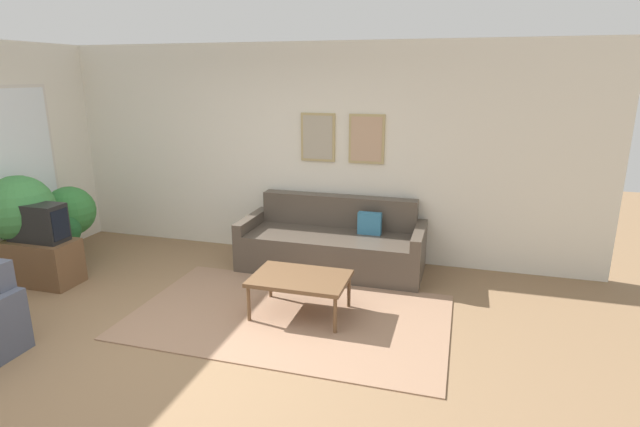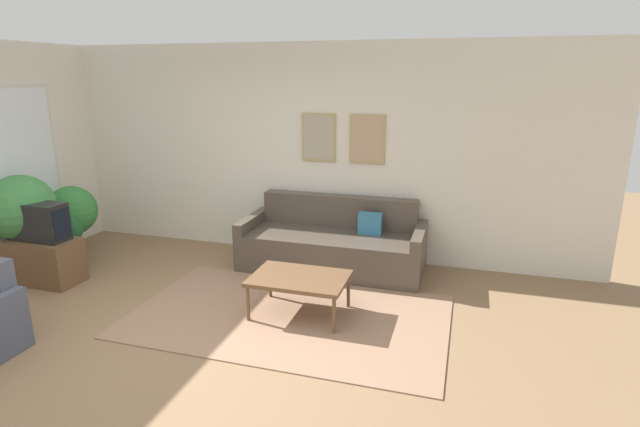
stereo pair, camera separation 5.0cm
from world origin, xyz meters
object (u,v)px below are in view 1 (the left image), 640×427
Objects in this scene: couch at (333,245)px; coffee_table at (300,280)px; potted_plant_tall at (20,212)px; tv at (37,222)px.

coffee_table is at bearing -89.44° from couch.
potted_plant_tall is (-3.39, 0.04, 0.42)m from coffee_table.
potted_plant_tall reaches higher than couch.
couch is 3.36m from tv.
tv is 0.53× the size of potted_plant_tall.
couch is 1.31m from coffee_table.
potted_plant_tall is at bearing 162.06° from tv.
coffee_table is 1.45× the size of tv.
tv is (-3.05, -0.07, 0.36)m from coffee_table.
couch is 1.82× the size of potted_plant_tall.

